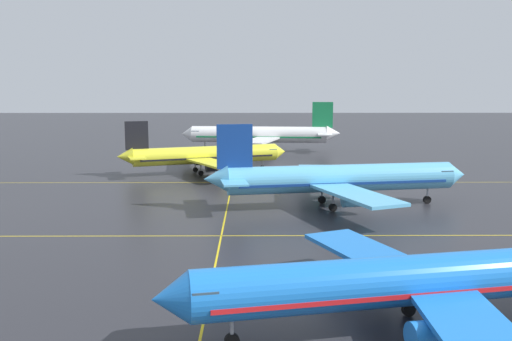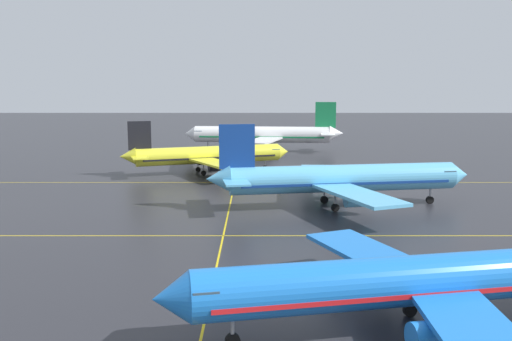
{
  "view_description": "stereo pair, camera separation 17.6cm",
  "coord_description": "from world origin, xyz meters",
  "px_view_note": "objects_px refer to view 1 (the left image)",
  "views": [
    {
      "loc": [
        3.42,
        -26.76,
        16.34
      ],
      "look_at": [
        3.94,
        49.65,
        4.35
      ],
      "focal_mm": 38.19,
      "sensor_mm": 36.0,
      "label": 1
    },
    {
      "loc": [
        3.6,
        -26.76,
        16.34
      ],
      "look_at": [
        3.94,
        49.65,
        4.35
      ],
      "focal_mm": 38.19,
      "sensor_mm": 36.0,
      "label": 2
    }
  ],
  "objects_px": {
    "airliner_third_row": "(204,155)",
    "airliner_far_left_stand": "(261,135)",
    "airliner_front_gate": "(409,281)",
    "airliner_second_row": "(338,179)"
  },
  "relations": [
    {
      "from": "airliner_front_gate",
      "to": "airliner_far_left_stand",
      "type": "xyz_separation_m",
      "value": [
        -8.19,
        100.25,
        0.67
      ]
    },
    {
      "from": "airliner_front_gate",
      "to": "airliner_far_left_stand",
      "type": "bearing_deg",
      "value": 94.67
    },
    {
      "from": "airliner_front_gate",
      "to": "airliner_second_row",
      "type": "relative_size",
      "value": 0.9
    },
    {
      "from": "airliner_third_row",
      "to": "airliner_far_left_stand",
      "type": "relative_size",
      "value": 0.79
    },
    {
      "from": "airliner_front_gate",
      "to": "airliner_third_row",
      "type": "xyz_separation_m",
      "value": [
        -19.31,
        66.37,
        -0.1
      ]
    },
    {
      "from": "airliner_third_row",
      "to": "airliner_far_left_stand",
      "type": "height_order",
      "value": "airliner_far_left_stand"
    },
    {
      "from": "airliner_front_gate",
      "to": "airliner_second_row",
      "type": "xyz_separation_m",
      "value": [
        1.17,
        37.78,
        0.37
      ]
    },
    {
      "from": "airliner_third_row",
      "to": "airliner_far_left_stand",
      "type": "bearing_deg",
      "value": 71.84
    },
    {
      "from": "airliner_front_gate",
      "to": "airliner_far_left_stand",
      "type": "distance_m",
      "value": 100.58
    },
    {
      "from": "airliner_third_row",
      "to": "airliner_second_row",
      "type": "bearing_deg",
      "value": -54.39
    }
  ]
}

